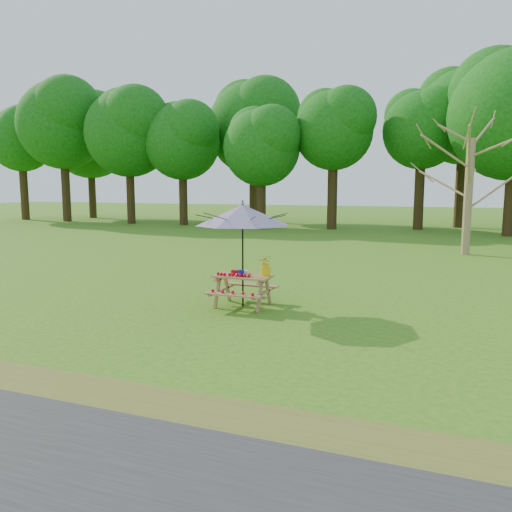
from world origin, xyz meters
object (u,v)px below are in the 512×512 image
(flower_bucket, at_px, (266,265))
(bare_tree, at_px, (474,89))
(picnic_table, at_px, (243,291))
(patio_umbrella, at_px, (243,215))

(flower_bucket, bearing_deg, bare_tree, 68.15)
(picnic_table, xyz_separation_m, patio_umbrella, (0.00, 0.00, 1.62))
(bare_tree, height_order, picnic_table, bare_tree)
(bare_tree, xyz_separation_m, picnic_table, (-4.69, -10.64, -5.72))
(bare_tree, xyz_separation_m, patio_umbrella, (-4.69, -10.64, -4.10))
(bare_tree, height_order, flower_bucket, bare_tree)
(bare_tree, distance_m, picnic_table, 12.96)
(patio_umbrella, distance_m, flower_bucket, 1.15)
(patio_umbrella, height_order, flower_bucket, patio_umbrella)
(bare_tree, bearing_deg, flower_bucket, -111.85)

